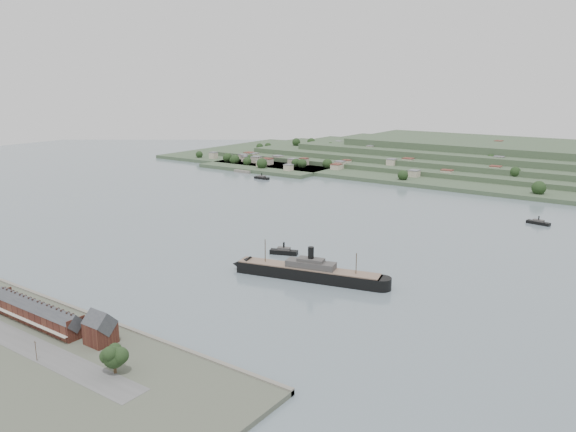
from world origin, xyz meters
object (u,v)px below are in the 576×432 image
Objects in this scene: fig_tree at (114,356)px; gabled_building at (100,329)px; terrace_row at (38,313)px; tugboat at (284,251)px; steamship at (304,272)px.

gabled_building is at bearing 153.02° from fig_tree.
gabled_building is 1.26× the size of fig_tree.
terrace_row is 3.15× the size of tugboat.
fig_tree is at bearing -7.61° from terrace_row.
steamship is at bearing 79.20° from gabled_building.
gabled_building is (37.50, 4.02, 1.34)m from terrace_row.
terrace_row is 3.95× the size of gabled_building.
fig_tree is at bearing -88.89° from steamship.
tugboat is at bearing 139.62° from steamship.
fig_tree is (2.44, -125.50, 4.80)m from steamship.
gabled_building reaches higher than tugboat.
fig_tree is at bearing -76.74° from tugboat.
gabled_building is 0.80× the size of tugboat.
gabled_building reaches higher than fig_tree.
fig_tree reaches higher than tugboat.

